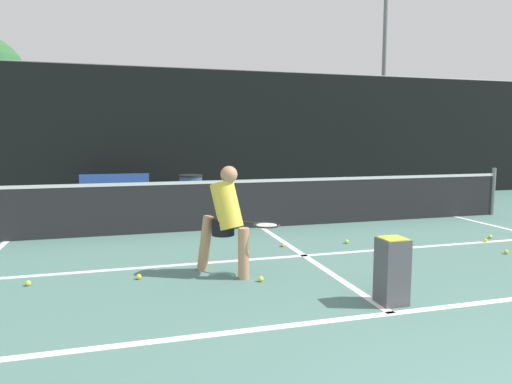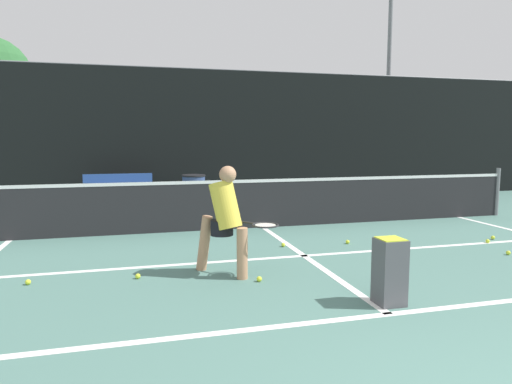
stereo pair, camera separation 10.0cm
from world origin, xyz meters
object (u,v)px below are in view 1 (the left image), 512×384
object	(u,v)px
courtside_bench	(115,190)
parked_car	(250,170)
trash_bin	(191,191)
player_practicing	(226,217)
ball_hopper	(392,269)

from	to	relation	value
courtside_bench	parked_car	xyz separation A→B (m)	(4.38, 3.49, 0.18)
courtside_bench	trash_bin	xyz separation A→B (m)	(1.83, -0.30, -0.05)
courtside_bench	trash_bin	size ratio (longest dim) A/B	2.00
player_practicing	trash_bin	bearing A→B (deg)	136.33
ball_hopper	courtside_bench	xyz separation A→B (m)	(-2.96, 7.56, 0.10)
courtside_bench	parked_car	size ratio (longest dim) A/B	0.40
ball_hopper	parked_car	xyz separation A→B (m)	(1.42, 11.05, 0.28)
trash_bin	parked_car	size ratio (longest dim) A/B	0.20
player_practicing	trash_bin	size ratio (longest dim) A/B	1.70
ball_hopper	trash_bin	xyz separation A→B (m)	(-1.13, 7.26, 0.04)
courtside_bench	trash_bin	distance (m)	1.85
courtside_bench	player_practicing	bearing A→B (deg)	-75.73
player_practicing	ball_hopper	bearing A→B (deg)	4.61
player_practicing	parked_car	distance (m)	10.01
player_practicing	courtside_bench	size ratio (longest dim) A/B	0.85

